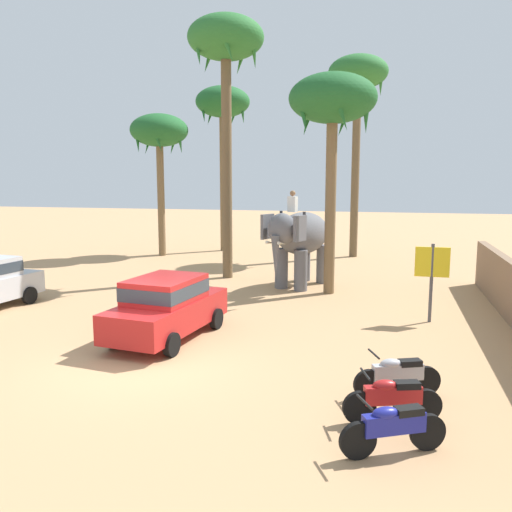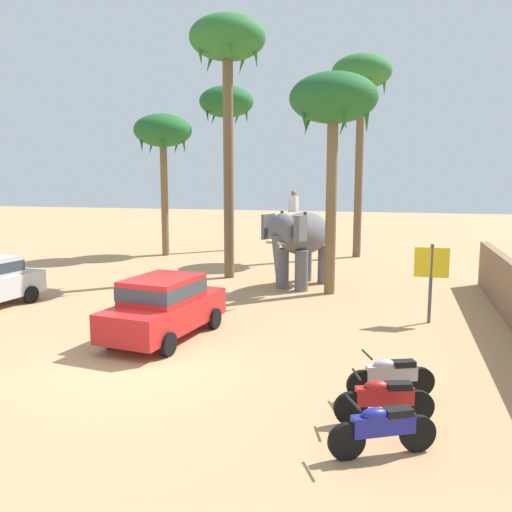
{
  "view_description": "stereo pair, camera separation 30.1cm",
  "coord_description": "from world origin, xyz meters",
  "views": [
    {
      "loc": [
        5.52,
        -10.7,
        4.29
      ],
      "look_at": [
        0.97,
        6.9,
        1.6
      ],
      "focal_mm": 36.23,
      "sensor_mm": 36.0,
      "label": 1
    },
    {
      "loc": [
        5.81,
        -10.63,
        4.29
      ],
      "look_at": [
        0.97,
        6.9,
        1.6
      ],
      "focal_mm": 36.23,
      "sensor_mm": 36.0,
      "label": 2
    }
  ],
  "objects": [
    {
      "name": "signboard_yellow",
      "position": [
        6.82,
        5.4,
        1.69
      ],
      "size": [
        1.0,
        0.1,
        2.4
      ],
      "color": "#4C4C51",
      "rests_on": "ground"
    },
    {
      "name": "palm_tree_far_back",
      "position": [
        -6.98,
        16.25,
        6.78
      ],
      "size": [
        3.2,
        3.2,
        7.9
      ],
      "color": "brown",
      "rests_on": "ground"
    },
    {
      "name": "palm_tree_leaning_seaward",
      "position": [
        3.38,
        8.69,
        6.98
      ],
      "size": [
        3.2,
        3.2,
        8.11
      ],
      "color": "brown",
      "rests_on": "ground"
    },
    {
      "name": "motorcycle_second_in_row",
      "position": [
        5.69,
        -1.7,
        0.46
      ],
      "size": [
        1.74,
        0.77,
        0.94
      ],
      "color": "black",
      "rests_on": "ground"
    },
    {
      "name": "motorcycle_nearest_camera",
      "position": [
        5.71,
        -2.81,
        0.46
      ],
      "size": [
        1.64,
        0.95,
        0.94
      ],
      "color": "black",
      "rests_on": "ground"
    },
    {
      "name": "palm_tree_near_hut",
      "position": [
        -1.33,
        10.78,
        9.65
      ],
      "size": [
        3.2,
        3.2,
        11.04
      ],
      "color": "brown",
      "rests_on": "ground"
    },
    {
      "name": "motorcycle_mid_row",
      "position": [
        5.79,
        -0.54,
        0.46
      ],
      "size": [
        1.7,
        0.86,
        0.94
      ],
      "color": "black",
      "rests_on": "ground"
    },
    {
      "name": "car_sedan_foreground",
      "position": [
        -0.23,
        1.88,
        0.93
      ],
      "size": [
        2.22,
        4.27,
        1.7
      ],
      "color": "red",
      "rests_on": "ground"
    },
    {
      "name": "palm_tree_behind_elephant",
      "position": [
        -4.22,
        19.13,
        8.48
      ],
      "size": [
        3.2,
        3.2,
        9.73
      ],
      "color": "brown",
      "rests_on": "ground"
    },
    {
      "name": "palm_tree_left_of_road",
      "position": [
        3.61,
        18.54,
        9.53
      ],
      "size": [
        3.2,
        3.2,
        10.91
      ],
      "color": "brown",
      "rests_on": "ground"
    },
    {
      "name": "elephant_with_mahout",
      "position": [
        2.08,
        9.64,
        1.99
      ],
      "size": [
        2.67,
        4.01,
        3.88
      ],
      "color": "slate",
      "rests_on": "ground"
    },
    {
      "name": "ground_plane",
      "position": [
        0.0,
        0.0,
        0.0
      ],
      "size": [
        120.0,
        120.0,
        0.0
      ],
      "primitive_type": "plane",
      "color": "tan"
    }
  ]
}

